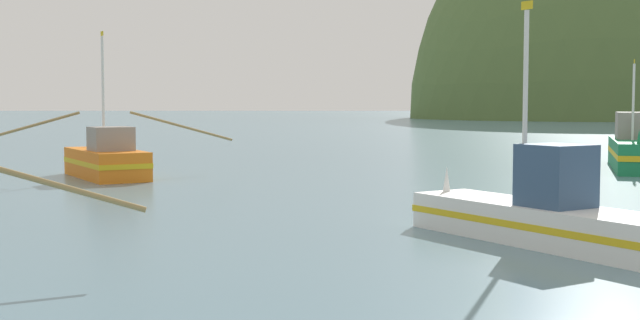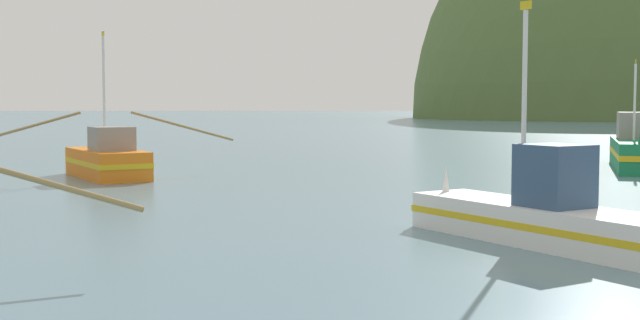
# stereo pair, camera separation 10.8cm
# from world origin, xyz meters

# --- Properties ---
(hill_far_left) EXTENTS (82.06, 65.65, 99.38)m
(hill_far_left) POSITION_xyz_m (53.06, 167.57, 0.00)
(hill_far_left) COLOR #516B38
(hill_far_left) RESTS_ON ground
(fishing_boat_green) EXTENTS (4.48, 10.04, 5.52)m
(fishing_boat_green) POSITION_xyz_m (11.02, 40.77, 0.96)
(fishing_boat_green) COLOR #197A47
(fishing_boat_green) RESTS_ON ground
(fishing_boat_orange) EXTENTS (10.66, 6.50, 6.54)m
(fishing_boat_orange) POSITION_xyz_m (-14.34, 35.19, 0.80)
(fishing_boat_orange) COLOR orange
(fishing_boat_orange) RESTS_ON ground
(fishing_boat_white) EXTENTS (5.67, 7.45, 5.85)m
(fishing_boat_white) POSITION_xyz_m (0.75, 18.02, 0.68)
(fishing_boat_white) COLOR white
(fishing_boat_white) RESTS_ON ground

